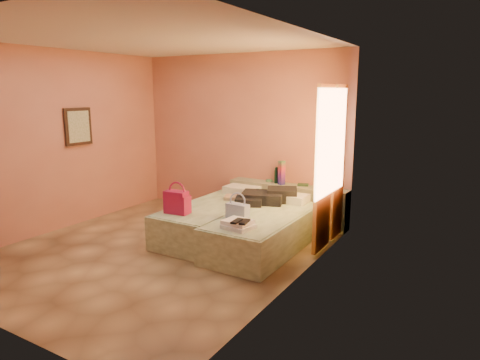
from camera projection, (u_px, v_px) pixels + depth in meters
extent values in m
plane|color=tan|center=(158.00, 251.00, 5.90)|extent=(4.50, 4.50, 0.00)
cube|color=tan|center=(241.00, 135.00, 7.51)|extent=(4.00, 0.02, 2.80)
cube|color=tan|center=(56.00, 141.00, 6.62)|extent=(0.02, 4.50, 2.80)
cube|color=tan|center=(295.00, 163.00, 4.61)|extent=(0.02, 4.50, 2.80)
cube|color=silver|center=(150.00, 39.00, 5.33)|extent=(4.00, 4.50, 0.02)
cube|color=#FAD69B|center=(331.00, 142.00, 5.66)|extent=(0.02, 1.10, 1.40)
cube|color=orange|center=(324.00, 169.00, 5.62)|extent=(0.05, 0.55, 2.20)
cube|color=orange|center=(338.00, 163.00, 6.13)|extent=(0.05, 0.45, 2.20)
cube|color=black|center=(78.00, 127.00, 6.90)|extent=(0.04, 0.50, 0.60)
cube|color=#AC9A39|center=(325.00, 137.00, 6.70)|extent=(0.25, 0.04, 0.30)
cube|color=#99A184|center=(287.00, 204.00, 7.11)|extent=(2.05, 0.30, 0.65)
cube|color=beige|center=(215.00, 220.00, 6.45)|extent=(0.90, 2.00, 0.50)
cube|color=beige|center=(265.00, 232.00, 5.92)|extent=(0.90, 2.00, 0.50)
cylinder|color=#143723|center=(276.00, 176.00, 7.13)|extent=(0.08, 0.08, 0.26)
cube|color=#A61448|center=(282.00, 173.00, 7.01)|extent=(0.11, 0.11, 0.39)
cylinder|color=#4B8A64|center=(269.00, 181.00, 7.29)|extent=(0.15, 0.15, 0.03)
cube|color=#274A30|center=(303.00, 185.00, 6.97)|extent=(0.20, 0.17, 0.03)
cube|color=silver|center=(331.00, 180.00, 6.72)|extent=(0.23, 0.23, 0.28)
cube|color=#A61448|center=(177.00, 202.00, 5.90)|extent=(0.36, 0.22, 0.32)
cube|color=tan|center=(235.00, 197.00, 6.70)|extent=(0.38, 0.35, 0.05)
cube|color=black|center=(266.00, 196.00, 6.46)|extent=(0.87, 0.87, 0.20)
cube|color=#465EAA|center=(238.00, 211.00, 5.67)|extent=(0.32, 0.15, 0.20)
cube|color=white|center=(238.00, 225.00, 5.26)|extent=(0.39, 0.34, 0.10)
cube|color=black|center=(240.00, 222.00, 5.17)|extent=(0.18, 0.23, 0.02)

